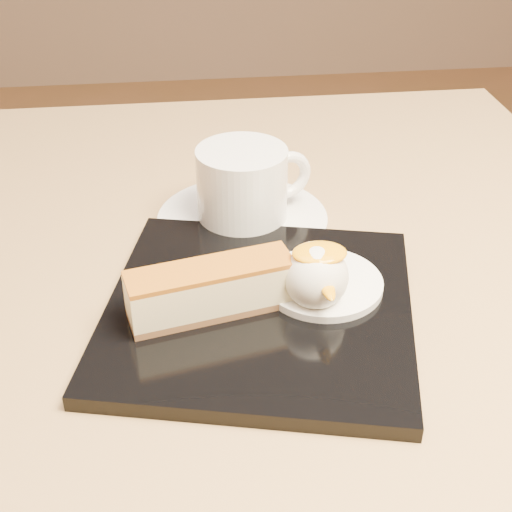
{
  "coord_description": "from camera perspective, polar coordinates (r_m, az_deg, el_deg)",
  "views": [
    {
      "loc": [
        0.0,
        -0.44,
        1.05
      ],
      "look_at": [
        0.05,
        -0.01,
        0.76
      ],
      "focal_mm": 50.0,
      "sensor_mm": 36.0,
      "label": 1
    }
  ],
  "objects": [
    {
      "name": "mango_sauce",
      "position": [
        0.5,
        5.1,
        0.23
      ],
      "size": [
        0.04,
        0.03,
        0.01
      ],
      "primitive_type": "ellipsoid",
      "color": "#FCA307",
      "rests_on": "ice_cream_scoop"
    },
    {
      "name": "cheesecake",
      "position": [
        0.5,
        -3.63,
        -2.68
      ],
      "size": [
        0.12,
        0.06,
        0.04
      ],
      "rotation": [
        0.0,
        0.0,
        0.22
      ],
      "color": "brown",
      "rests_on": "dessert_plate"
    },
    {
      "name": "cream_smear",
      "position": [
        0.54,
        5.37,
        -2.17
      ],
      "size": [
        0.09,
        0.09,
        0.01
      ],
      "primitive_type": "cylinder",
      "color": "white",
      "rests_on": "dessert_plate"
    },
    {
      "name": "mint_sprig",
      "position": [
        0.55,
        1.9,
        -0.6
      ],
      "size": [
        0.03,
        0.02,
        0.0
      ],
      "color": "green",
      "rests_on": "cream_smear"
    },
    {
      "name": "ice_cream_scoop",
      "position": [
        0.51,
        4.82,
        -1.66
      ],
      "size": [
        0.05,
        0.05,
        0.05
      ],
      "primitive_type": "sphere",
      "color": "white",
      "rests_on": "cream_smear"
    },
    {
      "name": "coffee_cup",
      "position": [
        0.61,
        -0.96,
        5.9
      ],
      "size": [
        0.1,
        0.08,
        0.06
      ],
      "rotation": [
        0.0,
        0.0,
        0.29
      ],
      "color": "white",
      "rests_on": "saucer"
    },
    {
      "name": "table",
      "position": [
        0.66,
        -5.0,
        -13.99
      ],
      "size": [
        0.8,
        0.8,
        0.72
      ],
      "color": "black",
      "rests_on": "ground"
    },
    {
      "name": "dessert_plate",
      "position": [
        0.52,
        0.26,
        -4.3
      ],
      "size": [
        0.27,
        0.27,
        0.01
      ],
      "primitive_type": "cube",
      "rotation": [
        0.0,
        0.0,
        -0.24
      ],
      "color": "black",
      "rests_on": "table"
    },
    {
      "name": "saucer",
      "position": [
        0.63,
        -1.09,
        2.82
      ],
      "size": [
        0.15,
        0.15,
        0.01
      ],
      "primitive_type": "cylinder",
      "color": "white",
      "rests_on": "table"
    }
  ]
}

